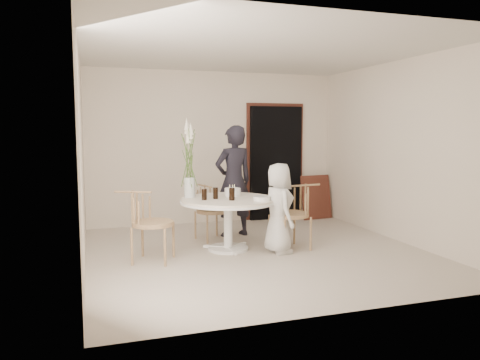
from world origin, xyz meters
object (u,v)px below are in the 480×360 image
object	(u,v)px
chair_right	(298,207)
table	(228,206)
chair_far	(208,204)
chair_left	(143,216)
flower_vase	(189,160)
boy	(279,208)
girl	(234,181)
birthday_cake	(233,192)

from	to	relation	value
chair_right	table	bearing A→B (deg)	-109.74
table	chair_right	world-z (taller)	chair_right
chair_far	chair_left	size ratio (longest dim) A/B	0.90
flower_vase	boy	bearing A→B (deg)	-27.97
table	girl	world-z (taller)	girl
chair_right	flower_vase	world-z (taller)	flower_vase
chair_far	flower_vase	size ratio (longest dim) A/B	0.74
chair_left	birthday_cake	xyz separation A→B (m)	(1.32, 0.40, 0.19)
chair_right	flower_vase	xyz separation A→B (m)	(-1.46, 0.45, 0.67)
chair_far	flower_vase	world-z (taller)	flower_vase
chair_left	birthday_cake	bearing A→B (deg)	-48.85
table	birthday_cake	world-z (taller)	birthday_cake
chair_far	girl	distance (m)	0.54
chair_right	boy	bearing A→B (deg)	-76.76
chair_left	flower_vase	distance (m)	1.07
chair_right	girl	world-z (taller)	girl
chair_right	chair_left	xyz separation A→B (m)	(-2.15, 0.00, 0.00)
chair_left	birthday_cake	distance (m)	1.39
chair_right	boy	world-z (taller)	boy
chair_far	boy	bearing A→B (deg)	-72.29
birthday_cake	table	bearing A→B (deg)	-122.26
girl	birthday_cake	world-z (taller)	girl
chair_far	chair_left	xyz separation A→B (m)	(-1.10, -0.96, 0.06)
chair_left	girl	size ratio (longest dim) A/B	0.52
flower_vase	girl	bearing A→B (deg)	34.41
boy	table	bearing A→B (deg)	59.76
chair_left	birthday_cake	world-z (taller)	chair_left
chair_right	flower_vase	size ratio (longest dim) A/B	0.82
boy	chair_far	bearing A→B (deg)	31.26
table	flower_vase	xyz separation A→B (m)	(-0.49, 0.25, 0.64)
boy	flower_vase	xyz separation A→B (m)	(-1.11, 0.59, 0.65)
chair_right	girl	xyz separation A→B (m)	(-0.63, 1.02, 0.28)
table	boy	world-z (taller)	boy
birthday_cake	chair_right	bearing A→B (deg)	-25.83
table	chair_right	bearing A→B (deg)	-11.88
table	chair_right	xyz separation A→B (m)	(0.97, -0.20, -0.02)
chair_right	boy	xyz separation A→B (m)	(-0.35, -0.13, 0.02)
table	girl	distance (m)	0.91
chair_left	table	bearing A→B (deg)	-56.29
girl	boy	world-z (taller)	girl
chair_left	boy	distance (m)	1.81
chair_far	birthday_cake	bearing A→B (deg)	-83.63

